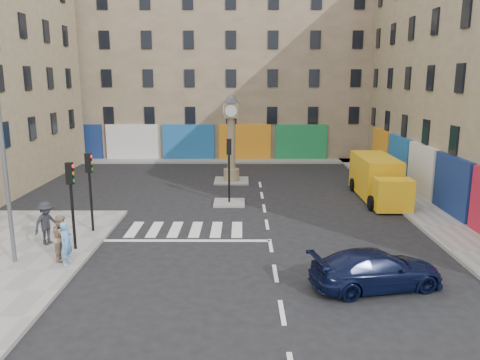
{
  "coord_description": "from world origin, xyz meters",
  "views": [
    {
      "loc": [
        -1.27,
        -18.45,
        7.2
      ],
      "look_at": [
        -1.36,
        5.37,
        2.0
      ],
      "focal_mm": 35.0,
      "sensor_mm": 36.0,
      "label": 1
    }
  ],
  "objects_px": {
    "traffic_light_left_far": "(90,180)",
    "pedestrian_dark": "(47,223)",
    "traffic_light_left_near": "(71,192)",
    "traffic_light_island": "(229,160)",
    "pedestrian_blue": "(66,243)",
    "navy_sedan": "(376,269)",
    "lamp_post": "(2,144)",
    "pedestrian_tan": "(62,237)",
    "yellow_van": "(378,179)",
    "clock_pillar": "(231,132)"
  },
  "relations": [
    {
      "from": "lamp_post",
      "to": "navy_sedan",
      "type": "distance_m",
      "value": 14.38
    },
    {
      "from": "yellow_van",
      "to": "pedestrian_dark",
      "type": "xyz_separation_m",
      "value": [
        -16.69,
        -8.5,
        -0.14
      ]
    },
    {
      "from": "pedestrian_tan",
      "to": "yellow_van",
      "type": "bearing_deg",
      "value": -68.18
    },
    {
      "from": "traffic_light_left_far",
      "to": "yellow_van",
      "type": "relative_size",
      "value": 0.54
    },
    {
      "from": "yellow_van",
      "to": "pedestrian_blue",
      "type": "distance_m",
      "value": 18.47
    },
    {
      "from": "lamp_post",
      "to": "pedestrian_tan",
      "type": "xyz_separation_m",
      "value": [
        1.84,
        0.24,
        -3.74
      ]
    },
    {
      "from": "lamp_post",
      "to": "clock_pillar",
      "type": "bearing_deg",
      "value": 61.65
    },
    {
      "from": "traffic_light_left_near",
      "to": "traffic_light_island",
      "type": "distance_m",
      "value": 10.03
    },
    {
      "from": "pedestrian_blue",
      "to": "yellow_van",
      "type": "bearing_deg",
      "value": -37.35
    },
    {
      "from": "navy_sedan",
      "to": "pedestrian_dark",
      "type": "distance_m",
      "value": 13.71
    },
    {
      "from": "clock_pillar",
      "to": "traffic_light_left_near",
      "type": "bearing_deg",
      "value": -114.55
    },
    {
      "from": "traffic_light_island",
      "to": "lamp_post",
      "type": "height_order",
      "value": "lamp_post"
    },
    {
      "from": "traffic_light_left_far",
      "to": "navy_sedan",
      "type": "bearing_deg",
      "value": -26.29
    },
    {
      "from": "traffic_light_island",
      "to": "traffic_light_left_near",
      "type": "bearing_deg",
      "value": -128.93
    },
    {
      "from": "traffic_light_left_near",
      "to": "pedestrian_tan",
      "type": "bearing_deg",
      "value": -93.06
    },
    {
      "from": "yellow_van",
      "to": "pedestrian_dark",
      "type": "relative_size",
      "value": 3.64
    },
    {
      "from": "traffic_light_left_near",
      "to": "pedestrian_blue",
      "type": "relative_size",
      "value": 2.18
    },
    {
      "from": "traffic_light_left_near",
      "to": "yellow_van",
      "type": "bearing_deg",
      "value": 30.69
    },
    {
      "from": "navy_sedan",
      "to": "lamp_post",
      "type": "bearing_deg",
      "value": 69.19
    },
    {
      "from": "yellow_van",
      "to": "pedestrian_tan",
      "type": "height_order",
      "value": "yellow_van"
    },
    {
      "from": "traffic_light_left_near",
      "to": "traffic_light_left_far",
      "type": "height_order",
      "value": "same"
    },
    {
      "from": "traffic_light_island",
      "to": "clock_pillar",
      "type": "bearing_deg",
      "value": 90.0
    },
    {
      "from": "traffic_light_left_far",
      "to": "pedestrian_dark",
      "type": "height_order",
      "value": "traffic_light_left_far"
    },
    {
      "from": "pedestrian_tan",
      "to": "navy_sedan",
      "type": "bearing_deg",
      "value": -112.58
    },
    {
      "from": "navy_sedan",
      "to": "pedestrian_dark",
      "type": "height_order",
      "value": "pedestrian_dark"
    },
    {
      "from": "traffic_light_left_near",
      "to": "lamp_post",
      "type": "xyz_separation_m",
      "value": [
        -1.9,
        -1.4,
        2.17
      ]
    },
    {
      "from": "traffic_light_left_far",
      "to": "navy_sedan",
      "type": "xyz_separation_m",
      "value": [
        11.73,
        -5.79,
        -1.94
      ]
    },
    {
      "from": "traffic_light_island",
      "to": "clock_pillar",
      "type": "xyz_separation_m",
      "value": [
        0.0,
        6.0,
        0.96
      ]
    },
    {
      "from": "traffic_light_left_near",
      "to": "pedestrian_tan",
      "type": "xyz_separation_m",
      "value": [
        -0.06,
        -1.16,
        -1.56
      ]
    },
    {
      "from": "navy_sedan",
      "to": "yellow_van",
      "type": "relative_size",
      "value": 0.68
    },
    {
      "from": "traffic_light_left_near",
      "to": "pedestrian_dark",
      "type": "height_order",
      "value": "traffic_light_left_near"
    },
    {
      "from": "clock_pillar",
      "to": "pedestrian_tan",
      "type": "bearing_deg",
      "value": -113.04
    },
    {
      "from": "lamp_post",
      "to": "pedestrian_tan",
      "type": "bearing_deg",
      "value": 7.3
    },
    {
      "from": "traffic_light_left_near",
      "to": "traffic_light_island",
      "type": "xyz_separation_m",
      "value": [
        6.3,
        7.8,
        -0.03
      ]
    },
    {
      "from": "lamp_post",
      "to": "pedestrian_blue",
      "type": "height_order",
      "value": "lamp_post"
    },
    {
      "from": "traffic_light_left_near",
      "to": "pedestrian_tan",
      "type": "distance_m",
      "value": 1.95
    },
    {
      "from": "pedestrian_blue",
      "to": "traffic_light_left_far",
      "type": "bearing_deg",
      "value": 21.15
    },
    {
      "from": "pedestrian_tan",
      "to": "pedestrian_dark",
      "type": "relative_size",
      "value": 0.96
    },
    {
      "from": "lamp_post",
      "to": "pedestrian_blue",
      "type": "distance_m",
      "value": 4.4
    },
    {
      "from": "yellow_van",
      "to": "pedestrian_dark",
      "type": "distance_m",
      "value": 18.73
    },
    {
      "from": "clock_pillar",
      "to": "pedestrian_blue",
      "type": "relative_size",
      "value": 3.6
    },
    {
      "from": "pedestrian_blue",
      "to": "pedestrian_tan",
      "type": "bearing_deg",
      "value": 51.26
    },
    {
      "from": "yellow_van",
      "to": "pedestrian_dark",
      "type": "height_order",
      "value": "yellow_van"
    },
    {
      "from": "traffic_light_left_far",
      "to": "pedestrian_blue",
      "type": "xyz_separation_m",
      "value": [
        0.3,
        -4.1,
        -1.62
      ]
    },
    {
      "from": "pedestrian_dark",
      "to": "clock_pillar",
      "type": "bearing_deg",
      "value": -1.17
    },
    {
      "from": "pedestrian_tan",
      "to": "clock_pillar",
      "type": "bearing_deg",
      "value": -34.91
    },
    {
      "from": "lamp_post",
      "to": "pedestrian_tan",
      "type": "distance_m",
      "value": 4.17
    },
    {
      "from": "pedestrian_blue",
      "to": "navy_sedan",
      "type": "bearing_deg",
      "value": -81.5
    },
    {
      "from": "lamp_post",
      "to": "clock_pillar",
      "type": "height_order",
      "value": "lamp_post"
    },
    {
      "from": "traffic_light_left_near",
      "to": "lamp_post",
      "type": "relative_size",
      "value": 0.45
    }
  ]
}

